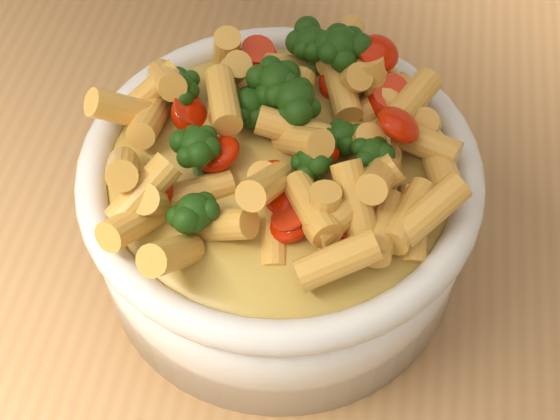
# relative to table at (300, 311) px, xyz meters

# --- Properties ---
(table) EXTENTS (1.20, 0.80, 0.90)m
(table) POSITION_rel_table_xyz_m (0.00, 0.00, 0.00)
(table) COLOR #AD7B4A
(table) RESTS_ON ground
(serving_bowl) EXTENTS (0.24, 0.24, 0.11)m
(serving_bowl) POSITION_rel_table_xyz_m (-0.01, -0.01, 0.16)
(serving_bowl) COLOR silver
(serving_bowl) RESTS_ON table
(pasta_salad) EXTENTS (0.19, 0.19, 0.04)m
(pasta_salad) POSITION_rel_table_xyz_m (-0.01, -0.01, 0.22)
(pasta_salad) COLOR #EAAF4A
(pasta_salad) RESTS_ON serving_bowl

